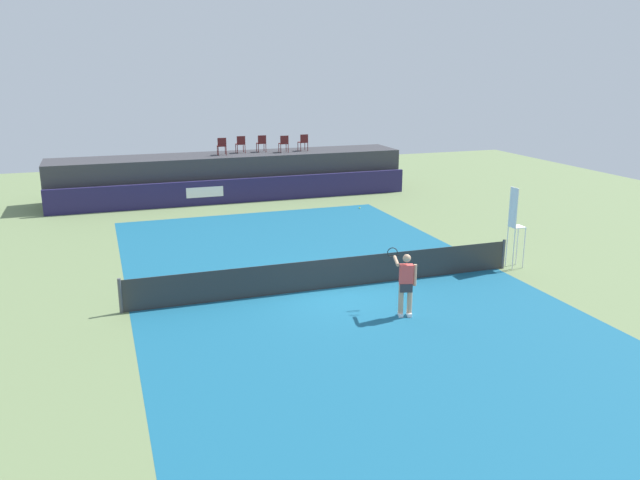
{
  "coord_description": "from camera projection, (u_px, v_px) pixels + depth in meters",
  "views": [
    {
      "loc": [
        -6.48,
        -17.7,
        6.7
      ],
      "look_at": [
        0.35,
        2.0,
        1.0
      ],
      "focal_mm": 36.27,
      "sensor_mm": 36.0,
      "label": 1
    }
  ],
  "objects": [
    {
      "name": "sponsor_wall",
      "position": [
        238.0,
        191.0,
        32.08
      ],
      "size": [
        18.0,
        0.22,
        1.2
      ],
      "color": "#231E4C",
      "rests_on": "ground"
    },
    {
      "name": "spectator_chair_right",
      "position": [
        284.0,
        143.0,
        33.81
      ],
      "size": [
        0.44,
        0.44,
        0.89
      ],
      "color": "#561919",
      "rests_on": "spectator_platform"
    },
    {
      "name": "spectator_chair_center",
      "position": [
        261.0,
        143.0,
        33.93
      ],
      "size": [
        0.44,
        0.44,
        0.89
      ],
      "color": "#561919",
      "rests_on": "spectator_platform"
    },
    {
      "name": "spectator_chair_left",
      "position": [
        241.0,
        143.0,
        33.58
      ],
      "size": [
        0.44,
        0.44,
        0.89
      ],
      "color": "#561919",
      "rests_on": "spectator_platform"
    },
    {
      "name": "umpire_chair",
      "position": [
        515.0,
        222.0,
        21.59
      ],
      "size": [
        0.45,
        0.45,
        2.76
      ],
      "color": "white",
      "rests_on": "ground"
    },
    {
      "name": "tennis_player",
      "position": [
        406.0,
        282.0,
        17.53
      ],
      "size": [
        0.56,
        1.24,
        1.77
      ],
      "color": "white",
      "rests_on": "court_inner"
    },
    {
      "name": "spectator_chair_far_right",
      "position": [
        303.0,
        142.0,
        34.37
      ],
      "size": [
        0.47,
        0.47,
        0.89
      ],
      "color": "#561919",
      "rests_on": "spectator_platform"
    },
    {
      "name": "court_inner",
      "position": [
        331.0,
        288.0,
        19.94
      ],
      "size": [
        12.0,
        22.0,
        0.0
      ],
      "primitive_type": "cube",
      "color": "#16597A",
      "rests_on": "ground"
    },
    {
      "name": "ground_plane",
      "position": [
        301.0,
        261.0,
        22.67
      ],
      "size": [
        48.0,
        48.0,
        0.0
      ],
      "primitive_type": "plane",
      "color": "#6B7F51"
    },
    {
      "name": "spectator_platform",
      "position": [
        230.0,
        175.0,
        33.6
      ],
      "size": [
        18.0,
        2.8,
        2.2
      ],
      "primitive_type": "cube",
      "color": "#38383D",
      "rests_on": "ground"
    },
    {
      "name": "net_post_far",
      "position": [
        503.0,
        254.0,
        21.77
      ],
      "size": [
        0.1,
        0.1,
        1.0
      ],
      "primitive_type": "cylinder",
      "color": "#4C4C51",
      "rests_on": "ground"
    },
    {
      "name": "spectator_chair_far_left",
      "position": [
        222.0,
        145.0,
        32.8
      ],
      "size": [
        0.47,
        0.47,
        0.89
      ],
      "color": "#561919",
      "rests_on": "spectator_platform"
    },
    {
      "name": "tennis_net",
      "position": [
        331.0,
        274.0,
        19.81
      ],
      "size": [
        12.4,
        0.02,
        0.95
      ],
      "primitive_type": "cube",
      "color": "#2D2D2D",
      "rests_on": "ground"
    },
    {
      "name": "net_post_near",
      "position": [
        120.0,
        296.0,
        17.85
      ],
      "size": [
        0.1,
        0.1,
        1.0
      ],
      "primitive_type": "cylinder",
      "color": "#4C4C51",
      "rests_on": "ground"
    },
    {
      "name": "tennis_ball",
      "position": [
        360.0,
        208.0,
        30.91
      ],
      "size": [
        0.07,
        0.07,
        0.07
      ],
      "primitive_type": "sphere",
      "color": "#D8EA33",
      "rests_on": "court_inner"
    }
  ]
}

